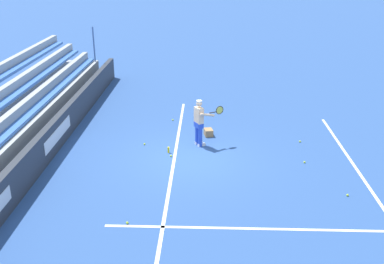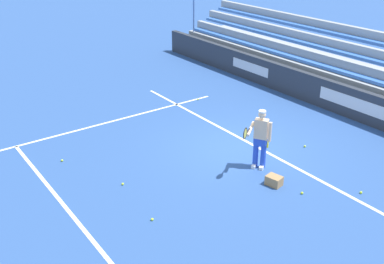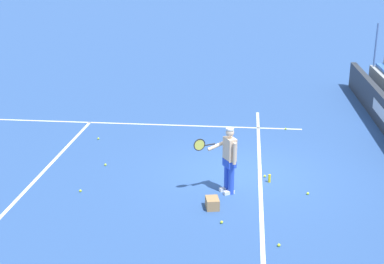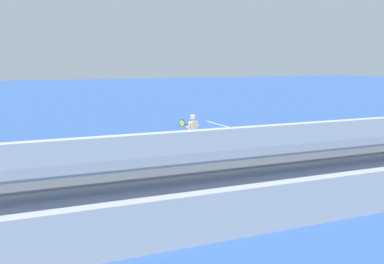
# 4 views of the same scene
# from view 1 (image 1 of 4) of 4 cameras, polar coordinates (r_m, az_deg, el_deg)

# --- Properties ---
(ground_plane) EXTENTS (160.00, 160.00, 0.00)m
(ground_plane) POSITION_cam_1_polar(r_m,az_deg,el_deg) (15.36, -0.40, -3.45)
(ground_plane) COLOR #2D5193
(court_baseline_white) EXTENTS (12.00, 0.10, 0.01)m
(court_baseline_white) POSITION_cam_1_polar(r_m,az_deg,el_deg) (15.39, -2.26, -3.41)
(court_baseline_white) COLOR white
(court_baseline_white) RESTS_ON ground
(court_sideline_white) EXTENTS (0.10, 12.00, 0.01)m
(court_sideline_white) POSITION_cam_1_polar(r_m,az_deg,el_deg) (12.24, 18.20, -11.78)
(court_sideline_white) COLOR white
(court_sideline_white) RESTS_ON ground
(court_service_line_white) EXTENTS (8.22, 0.10, 0.01)m
(court_service_line_white) POSITION_cam_1_polar(r_m,az_deg,el_deg) (16.11, 19.58, -3.54)
(court_service_line_white) COLOR white
(court_service_line_white) RESTS_ON ground
(back_wall_sponsor_board) EXTENTS (21.34, 0.25, 1.10)m
(back_wall_sponsor_board) POSITION_cam_1_polar(r_m,az_deg,el_deg) (16.05, -17.72, -1.26)
(back_wall_sponsor_board) COLOR #2D333D
(back_wall_sponsor_board) RESTS_ON ground
(tennis_player) EXTENTS (0.55, 1.07, 1.71)m
(tennis_player) POSITION_cam_1_polar(r_m,az_deg,el_deg) (16.12, 0.96, 1.25)
(tennis_player) COLOR blue
(tennis_player) RESTS_ON ground
(ball_box_cardboard) EXTENTS (0.45, 0.38, 0.26)m
(ball_box_cardboard) POSITION_cam_1_polar(r_m,az_deg,el_deg) (17.27, 2.10, -0.05)
(ball_box_cardboard) COLOR #A87F51
(ball_box_cardboard) RESTS_ON ground
(tennis_ball_far_right) EXTENTS (0.07, 0.07, 0.07)m
(tennis_ball_far_right) POSITION_cam_1_polar(r_m,az_deg,el_deg) (15.53, -2.68, -3.04)
(tennis_ball_far_right) COLOR #CCE533
(tennis_ball_far_right) RESTS_ON ground
(tennis_ball_toward_net) EXTENTS (0.07, 0.07, 0.07)m
(tennis_ball_toward_net) POSITION_cam_1_polar(r_m,az_deg,el_deg) (18.00, 1.26, 0.55)
(tennis_ball_toward_net) COLOR #CCE533
(tennis_ball_toward_net) RESTS_ON ground
(tennis_ball_midcourt) EXTENTS (0.07, 0.07, 0.07)m
(tennis_ball_midcourt) POSITION_cam_1_polar(r_m,az_deg,el_deg) (13.86, 19.15, -7.58)
(tennis_ball_midcourt) COLOR #CCE533
(tennis_ball_midcourt) RESTS_ON ground
(tennis_ball_by_box) EXTENTS (0.07, 0.07, 0.07)m
(tennis_ball_by_box) POSITION_cam_1_polar(r_m,az_deg,el_deg) (15.53, 14.10, -3.73)
(tennis_ball_by_box) COLOR #CCE533
(tennis_ball_by_box) RESTS_ON ground
(tennis_ball_far_left) EXTENTS (0.07, 0.07, 0.07)m
(tennis_ball_far_left) POSITION_cam_1_polar(r_m,az_deg,el_deg) (17.16, 13.55, -1.17)
(tennis_ball_far_left) COLOR #CCE533
(tennis_ball_far_left) RESTS_ON ground
(tennis_ball_on_baseline) EXTENTS (0.07, 0.07, 0.07)m
(tennis_ball_on_baseline) POSITION_cam_1_polar(r_m,az_deg,el_deg) (12.01, -8.22, -11.34)
(tennis_ball_on_baseline) COLOR #CCE533
(tennis_ball_on_baseline) RESTS_ON ground
(tennis_ball_stray_back) EXTENTS (0.07, 0.07, 0.07)m
(tennis_ball_stray_back) POSITION_cam_1_polar(r_m,az_deg,el_deg) (18.86, -2.45, 1.55)
(tennis_ball_stray_back) COLOR #CCE533
(tennis_ball_stray_back) RESTS_ON ground
(tennis_ball_near_player) EXTENTS (0.07, 0.07, 0.07)m
(tennis_ball_near_player) POSITION_cam_1_polar(r_m,az_deg,el_deg) (16.55, -6.05, -1.53)
(tennis_ball_near_player) COLOR #CCE533
(tennis_ball_near_player) RESTS_ON ground
(water_bottle) EXTENTS (0.07, 0.07, 0.22)m
(water_bottle) POSITION_cam_1_polar(r_m,az_deg,el_deg) (15.81, -3.00, -2.29)
(water_bottle) COLOR yellow
(water_bottle) RESTS_ON ground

